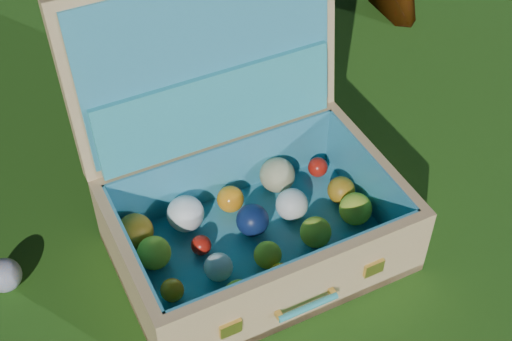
# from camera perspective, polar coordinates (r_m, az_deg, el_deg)

# --- Properties ---
(ground) EXTENTS (60.00, 60.00, 0.00)m
(ground) POSITION_cam_1_polar(r_m,az_deg,el_deg) (1.52, 6.24, -10.20)
(ground) COLOR #215114
(ground) RESTS_ON ground
(stray_ball) EXTENTS (0.07, 0.07, 0.07)m
(stray_ball) POSITION_cam_1_polar(r_m,az_deg,el_deg) (1.59, -19.50, -7.90)
(stray_ball) COLOR #4574B5
(stray_ball) RESTS_ON ground
(suitcase) EXTENTS (0.74, 0.68, 0.57)m
(suitcase) POSITION_cam_1_polar(r_m,az_deg,el_deg) (1.52, -1.20, -0.69)
(suitcase) COLOR tan
(suitcase) RESTS_ON ground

